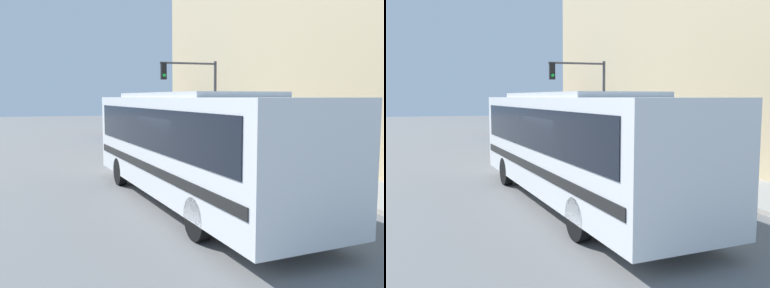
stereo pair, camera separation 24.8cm
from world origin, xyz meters
TOP-DOWN VIEW (x-y plane):
  - ground_plane at (0.00, 0.00)m, footprint 120.00×120.00m
  - sidewalk at (5.92, 20.00)m, footprint 2.83×70.00m
  - building_facade at (10.33, 15.03)m, footprint 6.00×28.06m
  - city_bus at (0.19, 0.71)m, footprint 3.80×11.05m
  - delivery_truck at (2.44, 20.67)m, footprint 2.30×7.69m
  - fire_hydrant at (5.10, 5.89)m, footprint 0.20×0.27m
  - traffic_light_pole at (4.08, 12.09)m, footprint 3.28×0.35m
  - parking_meter at (5.10, 8.57)m, footprint 0.14×0.14m
  - pedestrian_near_corner at (6.32, 3.77)m, footprint 0.34×0.34m

SIDE VIEW (x-z plane):
  - ground_plane at x=0.00m, z-range 0.00..0.00m
  - sidewalk at x=5.92m, z-range 0.00..0.13m
  - fire_hydrant at x=5.10m, z-range 0.13..0.91m
  - pedestrian_near_corner at x=6.32m, z-range 0.14..1.80m
  - parking_meter at x=5.10m, z-range 0.36..1.67m
  - delivery_truck at x=2.44m, z-range 0.14..2.99m
  - city_bus at x=0.19m, z-range 0.24..3.39m
  - traffic_light_pole at x=4.08m, z-range 1.06..5.96m
  - building_facade at x=10.33m, z-range 0.00..12.97m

